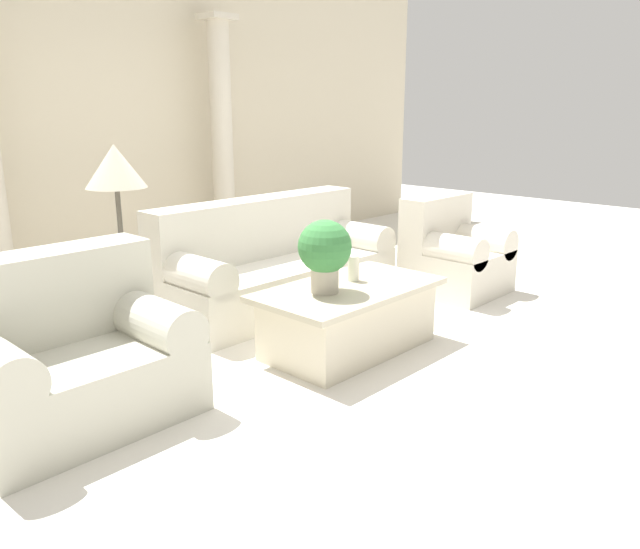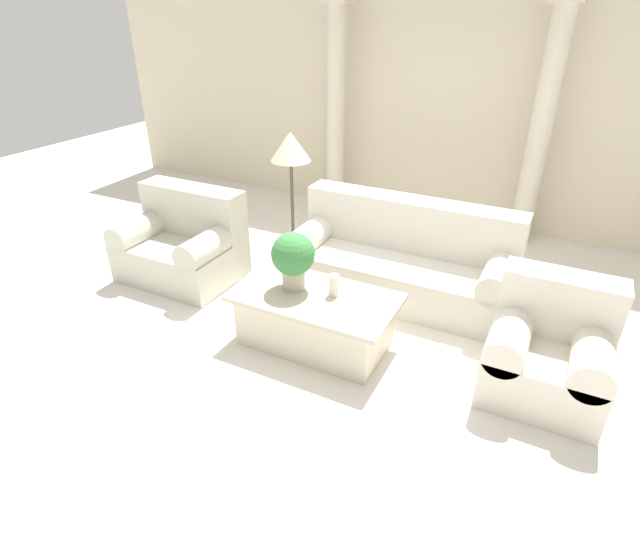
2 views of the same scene
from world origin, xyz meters
name	(u,v)px [view 2 (image 2 of 2)]	position (x,y,z in m)	size (l,w,h in m)	color
ground_plane	(343,318)	(0.00, 0.00, 0.00)	(16.00, 16.00, 0.00)	silver
wall_back	(445,92)	(0.00, 2.85, 1.60)	(10.00, 0.06, 3.20)	beige
sofa_long	(402,259)	(0.29, 0.71, 0.35)	(2.12, 0.85, 0.91)	beige
loveseat	(184,243)	(-1.84, 0.03, 0.37)	(1.16, 0.85, 0.91)	beige
coffee_table	(315,319)	(-0.06, -0.44, 0.24)	(1.33, 0.74, 0.47)	beige
potted_plant	(293,257)	(-0.27, -0.41, 0.75)	(0.36, 0.36, 0.49)	#B2A893
pillar_candle	(334,285)	(0.07, -0.36, 0.56)	(0.08, 0.08, 0.18)	silver
floor_lamp	(291,153)	(-1.02, 0.87, 1.20)	(0.42, 0.42, 1.42)	#4C473D
column_left	(336,111)	(-1.29, 2.50, 1.33)	(0.33, 0.33, 2.60)	beige
column_right	(540,131)	(1.18, 2.50, 1.33)	(0.33, 0.33, 2.60)	beige
armchair	(549,349)	(1.70, -0.18, 0.36)	(0.82, 0.77, 0.87)	beige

